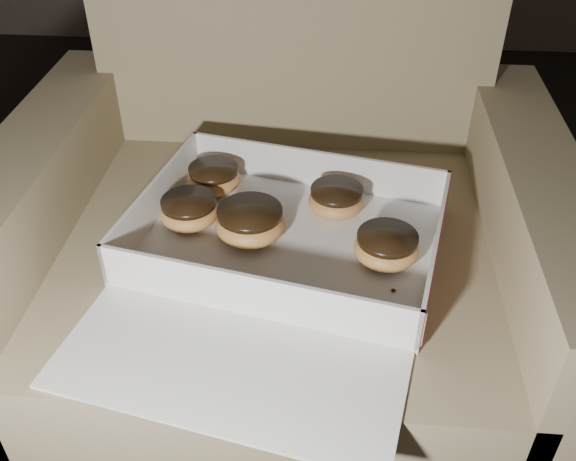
# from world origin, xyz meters

# --- Properties ---
(armchair) EXTENTS (0.89, 0.75, 0.93)m
(armchair) POSITION_xyz_m (0.37, 0.44, 0.29)
(armchair) COLOR #887756
(armchair) RESTS_ON floor
(bakery_box) EXTENTS (0.54, 0.60, 0.07)m
(bakery_box) POSITION_xyz_m (0.38, 0.31, 0.43)
(bakery_box) COLOR white
(bakery_box) RESTS_ON armchair
(donut_a) EXTENTS (0.09, 0.09, 0.05)m
(donut_a) POSITION_xyz_m (0.23, 0.39, 0.45)
(donut_a) COLOR #E3904F
(donut_a) RESTS_ON bakery_box
(donut_b) EXTENTS (0.10, 0.10, 0.05)m
(donut_b) POSITION_xyz_m (0.54, 0.32, 0.45)
(donut_b) COLOR #E3904F
(donut_b) RESTS_ON bakery_box
(donut_c) EXTENTS (0.09, 0.09, 0.04)m
(donut_c) POSITION_xyz_m (0.25, 0.48, 0.45)
(donut_c) COLOR #E3904F
(donut_c) RESTS_ON bakery_box
(donut_d) EXTENTS (0.09, 0.09, 0.05)m
(donut_d) POSITION_xyz_m (0.46, 0.44, 0.45)
(donut_d) COLOR #E3904F
(donut_d) RESTS_ON bakery_box
(donut_e) EXTENTS (0.11, 0.11, 0.05)m
(donut_e) POSITION_xyz_m (0.33, 0.36, 0.45)
(donut_e) COLOR #E3904F
(donut_e) RESTS_ON bakery_box
(crumb_a) EXTENTS (0.01, 0.01, 0.00)m
(crumb_a) POSITION_xyz_m (0.55, 0.25, 0.43)
(crumb_a) COLOR black
(crumb_a) RESTS_ON bakery_box
(crumb_b) EXTENTS (0.01, 0.01, 0.00)m
(crumb_b) POSITION_xyz_m (0.48, 0.19, 0.43)
(crumb_b) COLOR black
(crumb_b) RESTS_ON bakery_box
(crumb_c) EXTENTS (0.01, 0.01, 0.00)m
(crumb_c) POSITION_xyz_m (0.38, 0.23, 0.43)
(crumb_c) COLOR black
(crumb_c) RESTS_ON bakery_box
(crumb_d) EXTENTS (0.01, 0.01, 0.00)m
(crumb_d) POSITION_xyz_m (0.17, 0.25, 0.43)
(crumb_d) COLOR black
(crumb_d) RESTS_ON bakery_box
(crumb_e) EXTENTS (0.01, 0.01, 0.00)m
(crumb_e) POSITION_xyz_m (0.56, 0.20, 0.43)
(crumb_e) COLOR black
(crumb_e) RESTS_ON bakery_box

